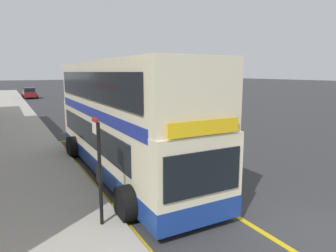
{
  "coord_description": "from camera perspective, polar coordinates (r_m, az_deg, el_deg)",
  "views": [
    {
      "loc": [
        -6.51,
        -4.17,
        4.0
      ],
      "look_at": [
        -0.83,
        6.31,
        1.87
      ],
      "focal_mm": 32.4,
      "sensor_mm": 36.0,
      "label": 1
    }
  ],
  "objects": [
    {
      "name": "bus_stop_sign",
      "position": [
        7.85,
        -12.91,
        -6.87
      ],
      "size": [
        0.09,
        0.51,
        2.73
      ],
      "color": "black",
      "rests_on": "pavement_near"
    },
    {
      "name": "ground_plane",
      "position": [
        36.97,
        -18.17,
        3.41
      ],
      "size": [
        260.0,
        260.0,
        0.0
      ],
      "primitive_type": "plane",
      "color": "#333335"
    },
    {
      "name": "parked_car_maroon_behind",
      "position": [
        51.3,
        -24.61,
        5.64
      ],
      "size": [
        2.09,
        4.2,
        1.62
      ],
      "rotation": [
        0.0,
        0.0,
        -0.04
      ],
      "color": "maroon",
      "rests_on": "ground"
    },
    {
      "name": "bus_bay_markings",
      "position": [
        12.39,
        -8.01,
        -8.77
      ],
      "size": [
        3.03,
        14.33,
        0.01
      ],
      "color": "gold",
      "rests_on": "ground"
    },
    {
      "name": "pavement_near",
      "position": [
        36.38,
        -29.07,
        2.65
      ],
      "size": [
        6.0,
        76.0,
        0.14
      ],
      "primitive_type": "cube",
      "color": "#A39E93",
      "rests_on": "ground"
    },
    {
      "name": "double_decker_bus",
      "position": [
        12.17,
        -8.62,
        0.88
      ],
      "size": [
        3.23,
        11.26,
        4.4
      ],
      "color": "beige",
      "rests_on": "ground"
    },
    {
      "name": "parked_car_maroon_far",
      "position": [
        44.72,
        -13.67,
        5.74
      ],
      "size": [
        2.09,
        4.2,
        1.62
      ],
      "rotation": [
        0.0,
        0.0,
        0.02
      ],
      "color": "maroon",
      "rests_on": "ground"
    }
  ]
}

